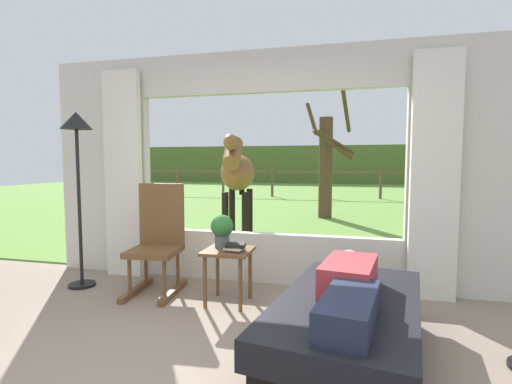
# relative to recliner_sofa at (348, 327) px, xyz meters

# --- Properties ---
(back_wall_with_window) EXTENTS (5.20, 0.12, 2.55)m
(back_wall_with_window) POSITION_rel_recliner_sofa_xyz_m (-0.91, 1.49, 1.03)
(back_wall_with_window) COLOR beige
(back_wall_with_window) RESTS_ON ground_plane
(curtain_panel_left) EXTENTS (0.44, 0.10, 2.40)m
(curtain_panel_left) POSITION_rel_recliner_sofa_xyz_m (-2.60, 1.35, 0.98)
(curtain_panel_left) COLOR silver
(curtain_panel_left) RESTS_ON ground_plane
(curtain_panel_right) EXTENTS (0.44, 0.10, 2.40)m
(curtain_panel_right) POSITION_rel_recliner_sofa_xyz_m (0.78, 1.35, 0.98)
(curtain_panel_right) COLOR silver
(curtain_panel_right) RESTS_ON ground_plane
(outdoor_pasture_lawn) EXTENTS (36.00, 21.68, 0.02)m
(outdoor_pasture_lawn) POSITION_rel_recliner_sofa_xyz_m (-0.91, 12.39, -0.21)
(outdoor_pasture_lawn) COLOR olive
(outdoor_pasture_lawn) RESTS_ON ground_plane
(distant_hill_ridge) EXTENTS (36.00, 2.00, 2.40)m
(distant_hill_ridge) POSITION_rel_recliner_sofa_xyz_m (-0.91, 22.23, 0.98)
(distant_hill_ridge) COLOR #53672F
(distant_hill_ridge) RESTS_ON ground_plane
(recliner_sofa) EXTENTS (1.16, 1.82, 0.42)m
(recliner_sofa) POSITION_rel_recliner_sofa_xyz_m (0.00, 0.00, 0.00)
(recliner_sofa) COLOR black
(recliner_sofa) RESTS_ON ground_plane
(reclining_person) EXTENTS (0.43, 1.44, 0.22)m
(reclining_person) POSITION_rel_recliner_sofa_xyz_m (-0.00, -0.05, 0.30)
(reclining_person) COLOR #B23338
(reclining_person) RESTS_ON recliner_sofa
(rocking_chair) EXTENTS (0.52, 0.72, 1.12)m
(rocking_chair) POSITION_rel_recliner_sofa_xyz_m (-1.93, 0.92, 0.33)
(rocking_chair) COLOR brown
(rocking_chair) RESTS_ON ground_plane
(side_table) EXTENTS (0.44, 0.44, 0.52)m
(side_table) POSITION_rel_recliner_sofa_xyz_m (-1.11, 0.76, 0.21)
(side_table) COLOR brown
(side_table) RESTS_ON ground_plane
(potted_plant) EXTENTS (0.22, 0.22, 0.32)m
(potted_plant) POSITION_rel_recliner_sofa_xyz_m (-1.19, 0.82, 0.48)
(potted_plant) COLOR #4C5156
(potted_plant) RESTS_ON side_table
(book_stack) EXTENTS (0.19, 0.17, 0.07)m
(book_stack) POSITION_rel_recliner_sofa_xyz_m (-1.03, 0.71, 0.34)
(book_stack) COLOR #59336B
(book_stack) RESTS_ON side_table
(floor_lamp_left) EXTENTS (0.32, 0.32, 1.87)m
(floor_lamp_left) POSITION_rel_recliner_sofa_xyz_m (-2.81, 0.85, 1.29)
(floor_lamp_left) COLOR black
(floor_lamp_left) RESTS_ON ground_plane
(horse) EXTENTS (0.77, 1.82, 1.73)m
(horse) POSITION_rel_recliner_sofa_xyz_m (-1.82, 3.44, 0.94)
(horse) COLOR brown
(horse) RESTS_ON outdoor_pasture_lawn
(pasture_tree) EXTENTS (1.19, 1.12, 2.95)m
(pasture_tree) POSITION_rel_recliner_sofa_xyz_m (-0.54, 6.47, 1.11)
(pasture_tree) COLOR #4C3823
(pasture_tree) RESTS_ON outdoor_pasture_lawn
(pasture_fence_line) EXTENTS (16.10, 0.10, 1.10)m
(pasture_fence_line) POSITION_rel_recliner_sofa_xyz_m (-0.91, 11.68, 0.53)
(pasture_fence_line) COLOR brown
(pasture_fence_line) RESTS_ON outdoor_pasture_lawn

